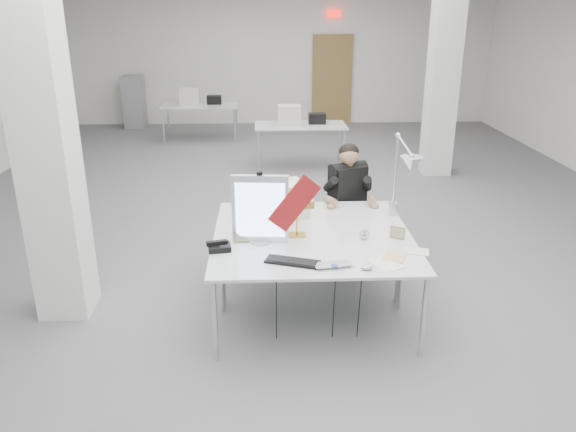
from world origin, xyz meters
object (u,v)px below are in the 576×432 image
(desk_phone, at_px, (219,247))
(beige_monitor, at_px, (286,199))
(desk_main, at_px, (317,256))
(bankers_lamp, at_px, (297,219))
(office_chair, at_px, (346,216))
(monitor, at_px, (260,209))
(seated_person, at_px, (348,183))
(laptop, at_px, (335,267))
(architect_lamp, at_px, (402,173))

(desk_phone, distance_m, beige_monitor, 1.03)
(desk_main, height_order, bankers_lamp, bankers_lamp)
(desk_main, distance_m, office_chair, 1.67)
(monitor, bearing_deg, beige_monitor, 73.42)
(seated_person, bearing_deg, monitor, -152.28)
(desk_main, relative_size, office_chair, 1.78)
(monitor, xyz_separation_m, beige_monitor, (0.25, 0.66, -0.14))
(monitor, bearing_deg, laptop, -39.84)
(seated_person, height_order, beige_monitor, seated_person)
(office_chair, height_order, monitor, monitor)
(office_chair, distance_m, laptop, 1.91)
(desk_main, xyz_separation_m, architect_lamp, (0.85, 0.69, 0.51))
(desk_main, xyz_separation_m, desk_phone, (-0.82, 0.13, 0.04))
(monitor, height_order, beige_monitor, monitor)
(beige_monitor, bearing_deg, desk_phone, -147.02)
(office_chair, distance_m, monitor, 1.69)
(monitor, xyz_separation_m, architect_lamp, (1.32, 0.40, 0.19))
(bankers_lamp, height_order, desk_phone, bankers_lamp)
(laptop, bearing_deg, monitor, 125.76)
(beige_monitor, bearing_deg, laptop, -95.41)
(desk_main, height_order, architect_lamp, architect_lamp)
(desk_phone, height_order, architect_lamp, architect_lamp)
(desk_main, xyz_separation_m, beige_monitor, (-0.22, 0.95, 0.18))
(desk_main, relative_size, desk_phone, 9.50)
(desk_phone, bearing_deg, seated_person, 37.95)
(desk_main, height_order, beige_monitor, beige_monitor)
(monitor, xyz_separation_m, laptop, (0.59, -0.57, -0.29))
(office_chair, bearing_deg, desk_phone, -156.70)
(bankers_lamp, relative_size, desk_phone, 1.72)
(seated_person, xyz_separation_m, laptop, (-0.36, -1.81, -0.13))
(desk_main, xyz_separation_m, bankers_lamp, (-0.14, 0.42, 0.17))
(monitor, relative_size, laptop, 2.01)
(monitor, xyz_separation_m, bankers_lamp, (0.33, 0.12, -0.14))
(architect_lamp, bearing_deg, beige_monitor, 163.59)
(office_chair, relative_size, laptop, 3.34)
(laptop, distance_m, architect_lamp, 1.31)
(desk_main, bearing_deg, laptop, -67.27)
(office_chair, bearing_deg, desk_main, -131.58)
(office_chair, bearing_deg, bankers_lamp, -142.88)
(desk_main, height_order, monitor, monitor)
(desk_phone, bearing_deg, architect_lamp, 9.49)
(desk_main, xyz_separation_m, laptop, (0.12, -0.28, 0.02))
(monitor, height_order, desk_phone, monitor)
(desk_main, distance_m, bankers_lamp, 0.47)
(office_chair, xyz_separation_m, architect_lamp, (0.37, -0.88, 0.75))
(desk_phone, bearing_deg, laptop, -32.72)
(desk_phone, distance_m, architect_lamp, 1.83)
(office_chair, height_order, laptop, office_chair)
(monitor, distance_m, desk_phone, 0.48)
(beige_monitor, bearing_deg, monitor, -131.66)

